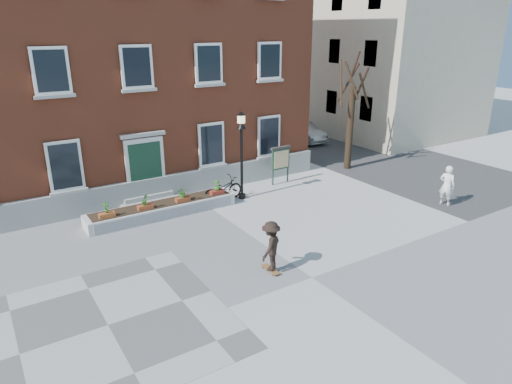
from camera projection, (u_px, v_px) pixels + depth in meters
ground at (312, 278)px, 14.10m from camera, size 100.00×100.00×0.00m
checker_patch at (108, 325)px, 11.85m from camera, size 6.00×6.00×0.01m
bicycle at (222, 189)px, 20.16m from camera, size 2.10×0.92×1.07m
parked_car at (302, 132)px, 30.73m from camera, size 1.53×4.00×1.30m
bystander at (447, 186)px, 19.56m from camera, size 0.60×0.75×1.78m
brick_building at (101, 49)px, 21.99m from camera, size 18.40×10.85×12.60m
planter_assembly at (163, 208)px, 18.67m from camera, size 6.20×1.12×1.15m
bare_tree at (351, 118)px, 24.05m from camera, size 1.83×1.83×6.16m
side_street at (333, 30)px, 36.48m from camera, size 15.20×36.00×14.50m
lamp_post at (241, 143)px, 19.77m from camera, size 0.40×0.40×3.93m
notice_board at (281, 159)px, 22.15m from camera, size 1.10×0.16×1.87m
skateboarder at (271, 246)px, 14.17m from camera, size 1.21×1.08×1.70m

